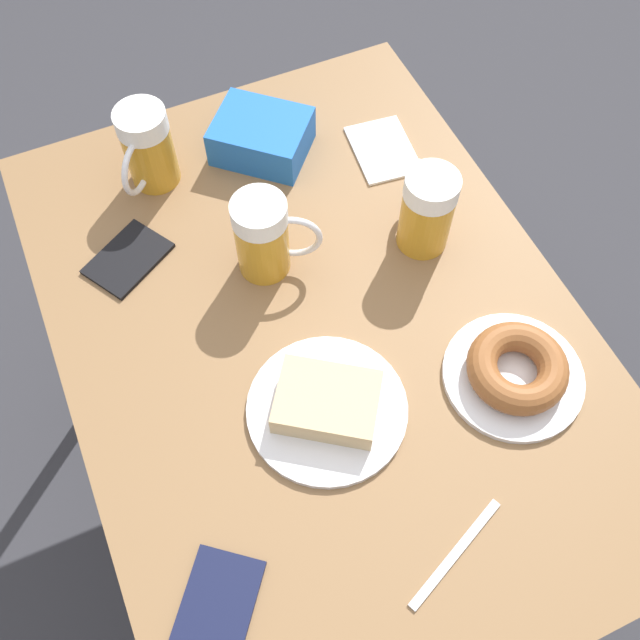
% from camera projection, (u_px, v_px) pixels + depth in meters
% --- Properties ---
extents(ground_plane, '(8.00, 8.00, 0.00)m').
position_uv_depth(ground_plane, '(320.00, 475.00, 1.70)').
color(ground_plane, '#333338').
extents(table, '(0.76, 1.06, 0.73)m').
position_uv_depth(table, '(320.00, 346.00, 1.12)').
color(table, olive).
rests_on(table, ground_plane).
extents(plate_with_cake, '(0.23, 0.23, 0.05)m').
position_uv_depth(plate_with_cake, '(327.00, 405.00, 0.99)').
color(plate_with_cake, silver).
rests_on(plate_with_cake, table).
extents(plate_with_donut, '(0.20, 0.20, 0.05)m').
position_uv_depth(plate_with_donut, '(516.00, 370.00, 1.01)').
color(plate_with_donut, silver).
rests_on(plate_with_donut, table).
extents(beer_mug_left, '(0.08, 0.13, 0.15)m').
position_uv_depth(beer_mug_left, '(427.00, 209.00, 1.09)').
color(beer_mug_left, '#C68C23').
rests_on(beer_mug_left, table).
extents(beer_mug_center, '(0.13, 0.08, 0.15)m').
position_uv_depth(beer_mug_center, '(264.00, 236.00, 1.06)').
color(beer_mug_center, '#C68C23').
rests_on(beer_mug_center, table).
extents(beer_mug_right, '(0.10, 0.11, 0.15)m').
position_uv_depth(beer_mug_right, '(147.00, 148.00, 1.15)').
color(beer_mug_right, '#C68C23').
rests_on(beer_mug_right, table).
extents(napkin_folded, '(0.12, 0.15, 0.00)m').
position_uv_depth(napkin_folded, '(383.00, 150.00, 1.24)').
color(napkin_folded, white).
rests_on(napkin_folded, table).
extents(fork, '(0.17, 0.08, 0.00)m').
position_uv_depth(fork, '(456.00, 553.00, 0.90)').
color(fork, silver).
rests_on(fork, table).
extents(passport_near_edge, '(0.15, 0.14, 0.01)m').
position_uv_depth(passport_near_edge, '(128.00, 259.00, 1.13)').
color(passport_near_edge, black).
rests_on(passport_near_edge, table).
extents(passport_far_edge, '(0.15, 0.15, 0.01)m').
position_uv_depth(passport_far_edge, '(218.00, 605.00, 0.87)').
color(passport_far_edge, '#141938').
rests_on(passport_far_edge, table).
extents(blue_pouch, '(0.20, 0.20, 0.07)m').
position_uv_depth(blue_pouch, '(262.00, 136.00, 1.22)').
color(blue_pouch, blue).
rests_on(blue_pouch, table).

